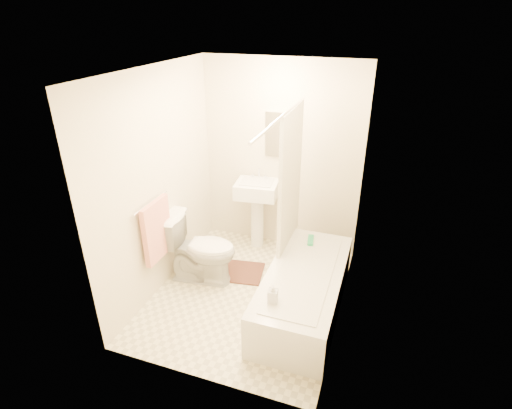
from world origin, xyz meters
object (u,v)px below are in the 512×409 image
(sink, at_px, (257,212))
(soap_bottle, at_px, (273,294))
(bathtub, at_px, (304,291))
(toilet, at_px, (201,249))
(bath_mat, at_px, (238,271))

(sink, xyz_separation_m, soap_bottle, (0.70, -1.59, 0.07))
(bathtub, bearing_deg, sink, 129.90)
(toilet, xyz_separation_m, soap_bottle, (1.07, -0.69, 0.17))
(soap_bottle, bearing_deg, bathtub, 71.97)
(toilet, height_order, sink, sink)
(sink, relative_size, bath_mat, 1.68)
(sink, distance_m, bath_mat, 0.83)
(sink, xyz_separation_m, bathtub, (0.88, -1.05, -0.27))
(bathtub, bearing_deg, bath_mat, 156.63)
(sink, relative_size, bathtub, 0.60)
(bathtub, xyz_separation_m, soap_bottle, (-0.18, -0.54, 0.33))
(bath_mat, bearing_deg, toilet, -146.20)
(toilet, distance_m, bathtub, 1.27)
(bath_mat, height_order, soap_bottle, soap_bottle)
(bathtub, height_order, bath_mat, bathtub)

